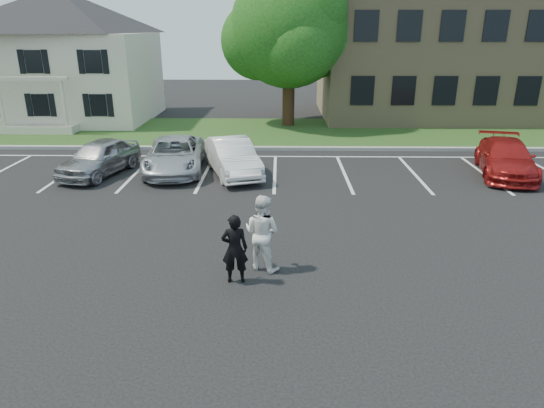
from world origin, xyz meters
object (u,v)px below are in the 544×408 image
Objects in this scene: car_red_compact at (506,158)px; office_building at (496,50)px; house at (65,57)px; tree at (291,31)px; man_white_shirt at (262,233)px; car_silver_west at (99,157)px; man_black_suit at (235,249)px; car_white_sedan at (232,157)px; car_silver_minivan at (175,155)px.

office_building is at bearing 84.74° from car_red_compact.
tree is at bearing -7.74° from house.
man_white_shirt is 10.39m from car_silver_west.
car_white_sedan is (-0.87, 8.67, -0.12)m from man_black_suit.
office_building reaches higher than car_silver_west.
man_black_suit is 0.39× the size of car_white_sedan.
tree is 13.92m from car_red_compact.
car_white_sedan is at bearing 16.31° from car_silver_west.
man_white_shirt reaches higher than car_silver_west.
office_building is at bearing 31.55° from car_silver_minivan.
man_black_suit is at bearing 76.75° from man_white_shirt.
man_black_suit is at bearing -103.13° from car_white_sedan.
man_black_suit is (-14.82, -22.80, -3.33)m from office_building.
tree is 2.16× the size of car_silver_west.
car_silver_west is 0.95× the size of car_white_sedan.
car_silver_minivan is (8.94, -11.68, -3.16)m from house.
man_white_shirt is 0.39× the size of car_silver_minivan.
man_black_suit is 13.27m from car_red_compact.
man_black_suit is 10.55m from car_silver_west.
house is at bearing 165.49° from car_red_compact.
man_black_suit is at bearing -76.00° from car_silver_minivan.
car_silver_west is (-20.95, -14.21, -3.46)m from office_building.
man_black_suit is at bearing -123.02° from office_building.
car_silver_minivan is at bearing -37.42° from man_white_shirt.
office_building reaches higher than car_silver_minivan.
man_black_suit is 0.34× the size of car_silver_minivan.
man_white_shirt is 0.46× the size of car_silver_west.
car_white_sedan is (-1.46, 7.99, -0.23)m from man_white_shirt.
car_silver_west is 0.87× the size of car_red_compact.
office_building is 13.84m from tree.
car_red_compact is (10.81, 0.12, -0.03)m from car_white_sedan.
house is at bearing -175.72° from office_building.
man_white_shirt is (12.78, -20.10, -2.89)m from house.
car_silver_west is at bearing -59.47° from man_black_suit.
house is 2.21× the size of car_red_compact.
man_white_shirt is 8.13m from car_white_sedan.
tree reaches higher than man_white_shirt.
car_red_compact is (16.07, 0.20, -0.02)m from car_silver_west.
car_red_compact reaches higher than car_silver_minivan.
office_building reaches higher than house.
man_black_suit is 9.66m from car_silver_minivan.
man_black_suit is 0.35× the size of car_red_compact.
house reaches higher than car_silver_minivan.
house is 2.53× the size of car_silver_west.
car_silver_west is at bearing -175.75° from car_silver_minivan.
man_black_suit reaches higher than car_red_compact.
tree reaches higher than car_white_sedan.
man_white_shirt reaches higher than car_white_sedan.
tree is at bearing -163.60° from office_building.
tree is at bearing 58.12° from car_silver_minivan.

